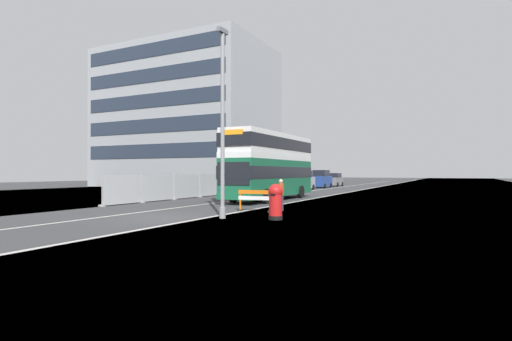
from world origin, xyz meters
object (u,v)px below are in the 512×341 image
Objects in this scene: roadworks_barrier at (255,198)px; car_receding_mid at (321,180)px; double_decker_bus at (271,165)px; car_receding_far at (334,180)px; red_pillar_postbox at (276,200)px; pedestrian_at_kerb at (281,195)px; car_oncoming_near at (302,181)px; lamppost_foreground at (223,129)px.

roadworks_barrier is 33.58m from car_receding_mid.
double_decker_bus is 31.38m from car_receding_far.
red_pillar_postbox is 3.71m from roadworks_barrier.
pedestrian_at_kerb is (7.92, -31.69, -0.24)m from car_receding_mid.
roadworks_barrier is at bearing -70.26° from double_decker_bus.
red_pillar_postbox is 43.48m from car_receding_far.
pedestrian_at_kerb reaches higher than roadworks_barrier.
pedestrian_at_kerb is (-1.47, 3.95, -0.00)m from red_pillar_postbox.
car_receding_far is (-9.59, 42.40, 0.06)m from red_pillar_postbox.
car_receding_mid is (0.02, 7.08, 0.04)m from car_oncoming_near.
car_oncoming_near is (-3.90, 17.22, -1.58)m from double_decker_bus.
roadworks_barrier is at bearing -78.06° from car_receding_mid.
car_oncoming_near is 0.96× the size of car_receding_far.
car_receding_far is (-4.08, 31.06, -1.72)m from double_decker_bus.
double_decker_bus is 6.75× the size of pedestrian_at_kerb.
red_pillar_postbox is 30.08m from car_oncoming_near.
roadworks_barrier is 1.12× the size of pedestrian_at_kerb.
double_decker_bus is 7.33× the size of red_pillar_postbox.
car_receding_mid is 32.67m from pedestrian_at_kerb.
lamppost_foreground reaches higher than car_receding_far.
car_oncoming_near reaches higher than pedestrian_at_kerb.
pedestrian_at_kerb reaches higher than red_pillar_postbox.
car_receding_far is 39.30m from pedestrian_at_kerb.
roadworks_barrier is 0.45× the size of car_receding_far.
car_oncoming_near is (-9.41, 28.57, 0.20)m from red_pillar_postbox.
car_oncoming_near is (-6.97, 25.78, 0.33)m from roadworks_barrier.
car_receding_far reaches higher than red_pillar_postbox.
red_pillar_postbox is 0.39× the size of car_oncoming_near.
pedestrian_at_kerb is at bearing -75.96° from car_receding_mid.
red_pillar_postbox is 4.22m from pedestrian_at_kerb.
lamppost_foreground reaches higher than car_receding_mid.
double_decker_bus is 2.71× the size of car_receding_mid.
car_receding_far is at bearing 101.93° from pedestrian_at_kerb.
double_decker_bus is at bearing -80.93° from car_receding_mid.
lamppost_foreground is 30.21m from car_oncoming_near.
double_decker_bus reaches higher than car_receding_far.
pedestrian_at_kerb is at bearing 79.24° from lamppost_foreground.
pedestrian_at_kerb is (0.98, 1.17, 0.13)m from roadworks_barrier.
car_receding_far is at bearing 99.56° from lamppost_foreground.
red_pillar_postbox is at bearing -48.75° from roadworks_barrier.
red_pillar_postbox is at bearing -64.07° from double_decker_bus.
double_decker_bus reaches higher than roadworks_barrier.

